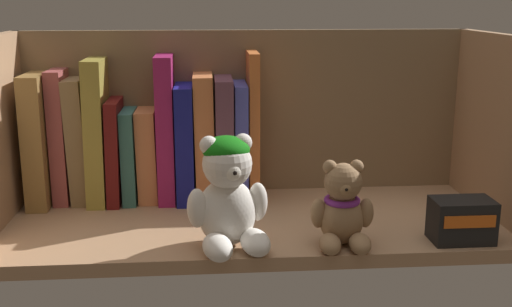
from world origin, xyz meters
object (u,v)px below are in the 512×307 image
at_px(book_1, 62,136).
at_px(small_product_box, 462,220).
at_px(book_2, 80,140).
at_px(book_11, 240,140).
at_px(book_9, 205,136).
at_px(book_12, 252,125).
at_px(teddy_bear_larger, 228,195).
at_px(book_8, 185,141).
at_px(book_4, 117,149).
at_px(book_0, 42,138).
at_px(book_6, 148,154).
at_px(teddy_bear_smaller, 342,210).
at_px(book_10, 224,137).
at_px(book_5, 131,154).
at_px(book_7, 166,128).
at_px(book_3, 99,130).

relative_size(book_1, small_product_box, 2.60).
xyz_separation_m(book_2, book_11, (0.26, 0.00, -0.00)).
relative_size(book_2, small_product_box, 2.43).
distance_m(book_2, book_9, 0.21).
height_order(book_12, teddy_bear_larger, book_12).
bearing_deg(book_8, book_9, 0.00).
bearing_deg(teddy_bear_larger, book_4, 128.20).
height_order(book_0, teddy_bear_larger, book_0).
distance_m(teddy_bear_larger, small_product_box, 0.33).
xyz_separation_m(book_6, book_11, (0.15, 0.00, 0.02)).
height_order(book_2, book_4, book_2).
xyz_separation_m(book_0, teddy_bear_larger, (0.30, -0.23, -0.03)).
distance_m(book_6, book_9, 0.10).
bearing_deg(book_11, book_2, 180.00).
bearing_deg(teddy_bear_smaller, book_10, 123.44).
relative_size(book_5, book_12, 0.62).
relative_size(book_6, book_12, 0.62).
xyz_separation_m(book_6, teddy_bear_smaller, (0.28, -0.23, -0.03)).
relative_size(book_4, small_product_box, 2.03).
height_order(book_1, book_7, book_7).
relative_size(book_11, teddy_bear_larger, 1.26).
bearing_deg(book_6, book_7, 0.00).
height_order(book_4, book_7, book_7).
bearing_deg(book_8, book_3, 180.00).
xyz_separation_m(book_6, book_9, (0.09, 0.00, 0.03)).
height_order(book_1, book_11, book_1).
xyz_separation_m(book_10, teddy_bear_smaller, (0.15, -0.23, -0.05)).
xyz_separation_m(book_6, book_10, (0.13, 0.00, 0.03)).
bearing_deg(book_7, book_4, 180.00).
bearing_deg(book_8, book_5, 180.00).
relative_size(book_5, book_9, 0.73).
relative_size(book_5, teddy_bear_larger, 0.99).
xyz_separation_m(book_6, book_7, (0.03, 0.00, 0.04)).
distance_m(book_0, book_9, 0.27).
height_order(book_7, small_product_box, book_7).
bearing_deg(teddy_bear_larger, book_0, 142.78).
height_order(book_4, book_8, book_8).
distance_m(book_1, book_6, 0.14).
bearing_deg(book_5, book_6, 0.00).
xyz_separation_m(book_6, teddy_bear_larger, (0.13, -0.23, -0.00)).
distance_m(book_1, book_8, 0.20).
height_order(book_8, teddy_bear_larger, book_8).
xyz_separation_m(book_0, book_3, (0.09, 0.00, 0.01)).
relative_size(book_5, teddy_bear_smaller, 1.28).
bearing_deg(small_product_box, book_1, 158.51).
bearing_deg(book_2, book_4, 0.00).
xyz_separation_m(book_10, teddy_bear_larger, (-0.00, -0.23, -0.03)).
relative_size(book_7, book_8, 1.25).
xyz_separation_m(book_6, book_8, (0.06, 0.00, 0.02)).
relative_size(book_3, teddy_bear_smaller, 1.98).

